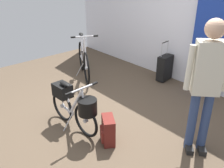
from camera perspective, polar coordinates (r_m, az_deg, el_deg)
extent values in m
plane|color=brown|center=(3.95, -0.87, -8.17)|extent=(6.76, 6.76, 0.00)
cube|color=silver|center=(5.00, 18.60, 15.88)|extent=(6.76, 0.10, 2.92)
cylinder|color=#B7B7BC|center=(5.08, 19.55, -1.52)|extent=(0.36, 0.36, 0.02)
cube|color=navy|center=(4.76, 21.14, 8.22)|extent=(0.60, 0.02, 1.79)
torus|color=black|center=(3.50, -6.10, -8.44)|extent=(0.50, 0.06, 0.50)
cylinder|color=#B7B7BC|center=(3.50, -6.10, -8.44)|extent=(0.06, 0.05, 0.06)
torus|color=black|center=(3.90, -11.40, -4.96)|extent=(0.50, 0.06, 0.50)
cylinder|color=#B7B7BC|center=(3.90, -11.40, -4.96)|extent=(0.06, 0.05, 0.06)
cylinder|color=silver|center=(3.82, -10.48, -5.65)|extent=(0.22, 0.05, 0.05)
cylinder|color=silver|center=(3.52, -8.31, -4.16)|extent=(0.35, 0.06, 0.48)
cylinder|color=silver|center=(3.68, -10.16, -3.37)|extent=(0.13, 0.04, 0.42)
cylinder|color=silver|center=(3.82, -10.48, -5.65)|extent=(0.22, 0.04, 0.04)
cylinder|color=silver|center=(3.39, -6.51, -5.15)|extent=(0.08, 0.03, 0.45)
cylinder|color=silver|center=(3.75, -11.12, -2.71)|extent=(0.15, 0.03, 0.40)
ellipsoid|color=black|center=(3.61, -10.85, 0.01)|extent=(0.22, 0.10, 0.05)
cylinder|color=#B7B7BC|center=(3.29, -6.97, -1.35)|extent=(0.03, 0.03, 0.04)
cylinder|color=#B7B7BC|center=(3.28, -6.99, -1.04)|extent=(0.05, 0.44, 0.03)
cylinder|color=black|center=(3.17, -10.11, -2.28)|extent=(0.04, 0.09, 0.04)
cylinder|color=black|center=(3.41, -4.08, 0.11)|extent=(0.04, 0.09, 0.04)
cylinder|color=#B7B7BC|center=(3.75, -9.52, -6.36)|extent=(0.14, 0.02, 0.14)
cylinder|color=#B7B7BC|center=(3.74, -10.14, -8.71)|extent=(0.03, 0.19, 0.23)
cylinder|color=black|center=(3.33, -5.67, -5.29)|extent=(0.27, 0.27, 0.22)
cube|color=black|center=(3.73, -11.38, -1.44)|extent=(0.29, 0.21, 0.20)
torus|color=black|center=(5.02, -5.93, 3.65)|extent=(0.61, 0.34, 0.66)
cylinder|color=#B7B7BC|center=(5.02, -5.93, 3.65)|extent=(0.08, 0.07, 0.06)
torus|color=black|center=(5.73, -7.10, 6.40)|extent=(0.61, 0.34, 0.66)
cylinder|color=#B7B7BC|center=(5.73, -7.10, 6.40)|extent=(0.08, 0.07, 0.06)
cylinder|color=silver|center=(5.60, -6.89, 5.85)|extent=(0.28, 0.17, 0.05)
cylinder|color=silver|center=(5.17, -6.53, 7.70)|extent=(0.42, 0.25, 0.64)
cylinder|color=silver|center=(5.44, -6.92, 8.19)|extent=(0.16, 0.10, 0.55)
cylinder|color=silver|center=(5.60, -6.89, 5.85)|extent=(0.27, 0.16, 0.04)
cylinder|color=silver|center=(4.95, -6.14, 6.98)|extent=(0.09, 0.07, 0.60)
cylinder|color=silver|center=(5.57, -7.13, 8.70)|extent=(0.18, 0.11, 0.54)
ellipsoid|color=black|center=(5.42, -7.17, 11.34)|extent=(0.24, 0.18, 0.05)
cylinder|color=#B7B7BC|center=(4.89, -6.37, 10.63)|extent=(0.03, 0.03, 0.04)
cylinder|color=#B7B7BC|center=(4.88, -6.38, 10.86)|extent=(0.23, 0.40, 0.03)
cylinder|color=black|center=(4.86, -8.99, 10.63)|extent=(0.07, 0.10, 0.04)
cylinder|color=black|center=(4.91, -3.79, 11.06)|extent=(0.07, 0.10, 0.04)
cylinder|color=#B7B7BC|center=(5.47, -6.68, 5.27)|extent=(0.13, 0.08, 0.14)
cylinder|color=#B7B7BC|center=(5.47, -7.45, 3.37)|extent=(0.10, 0.18, 0.31)
cylinder|color=navy|center=(3.33, 18.00, -8.17)|extent=(0.11, 0.11, 0.83)
cube|color=black|center=(3.51, 17.30, -13.78)|extent=(0.23, 0.24, 0.07)
cylinder|color=navy|center=(3.37, 20.68, -8.20)|extent=(0.11, 0.11, 0.83)
cube|color=black|center=(3.55, 19.90, -13.76)|extent=(0.23, 0.24, 0.07)
cube|color=beige|center=(3.03, 21.33, 3.46)|extent=(0.37, 0.36, 0.64)
cylinder|color=beige|center=(2.96, 17.49, 3.59)|extent=(0.09, 0.12, 0.54)
sphere|color=tan|center=(2.90, 22.76, 11.72)|extent=(0.22, 0.22, 0.22)
cube|color=black|center=(5.28, 12.10, 3.71)|extent=(0.22, 0.38, 0.52)
cylinder|color=#B7B7BC|center=(5.07, 11.40, 7.68)|extent=(0.02, 0.02, 0.28)
cylinder|color=#B7B7BC|center=(5.26, 12.72, 8.21)|extent=(0.02, 0.02, 0.28)
cylinder|color=black|center=(5.13, 12.22, 9.44)|extent=(0.05, 0.23, 0.02)
cylinder|color=black|center=(5.25, 11.63, 0.55)|extent=(0.04, 0.02, 0.04)
cylinder|color=black|center=(5.46, 13.01, 1.38)|extent=(0.04, 0.02, 0.04)
cube|color=maroon|center=(3.39, -0.86, -10.61)|extent=(0.33, 0.28, 0.38)
cube|color=maroon|center=(3.42, -2.38, -11.52)|extent=(0.19, 0.13, 0.17)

